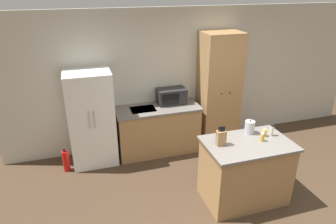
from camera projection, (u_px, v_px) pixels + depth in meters
name	position (u px, v px, depth m)	size (l,w,h in m)	color
ground_plane	(251.00, 210.00, 4.27)	(14.00, 14.00, 0.00)	#423021
wall_back	(194.00, 77.00, 5.79)	(7.20, 0.06, 2.60)	beige
refrigerator	(92.00, 119.00, 5.13)	(0.76, 0.65, 1.67)	white
back_counter	(158.00, 129.00, 5.61)	(1.54, 0.65, 0.89)	#9E7547
pantry_cabinet	(218.00, 90.00, 5.70)	(0.71, 0.60, 2.18)	#9E7547
kitchen_island	(245.00, 171.00, 4.34)	(1.22, 0.79, 0.95)	#9E7547
microwave	(171.00, 96.00, 5.56)	(0.53, 0.33, 0.28)	#232326
knife_block	(221.00, 138.00, 4.05)	(0.13, 0.08, 0.29)	#9E7547
spice_bottle_tall_dark	(262.00, 137.00, 4.16)	(0.06, 0.06, 0.13)	gold
spice_bottle_short_red	(264.00, 133.00, 4.30)	(0.06, 0.06, 0.11)	gold
spice_bottle_amber_oil	(272.00, 130.00, 4.30)	(0.05, 0.05, 0.18)	beige
kettle	(250.00, 127.00, 4.37)	(0.14, 0.14, 0.22)	#B2B5B7
fire_extinguisher	(66.00, 161.00, 5.09)	(0.11, 0.11, 0.44)	red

